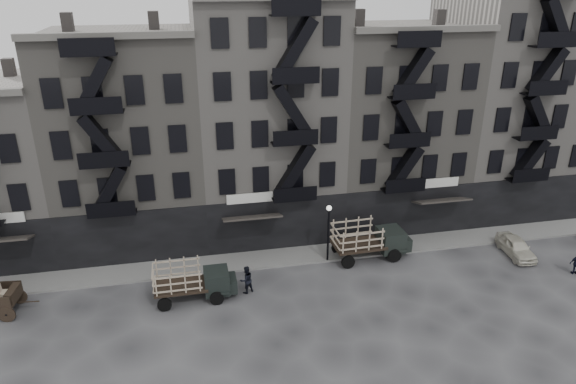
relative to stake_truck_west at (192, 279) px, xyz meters
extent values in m
plane|color=#38383A|center=(6.28, 0.00, -1.41)|extent=(140.00, 140.00, 0.00)
cube|color=slate|center=(6.28, 3.75, -1.34)|extent=(55.00, 2.50, 0.15)
cube|color=#4C4744|center=(-11.22, 10.00, 11.19)|extent=(0.70, 0.70, 1.20)
cube|color=slate|center=(-3.72, 10.00, 6.09)|extent=(10.00, 10.00, 15.00)
cube|color=black|center=(-3.72, 5.05, 0.59)|extent=(10.00, 0.35, 4.00)
cube|color=#595651|center=(-3.72, 4.85, 13.79)|extent=(10.00, 0.50, 0.40)
cube|color=#4C4744|center=(-6.72, 10.00, 14.19)|extent=(0.70, 0.70, 1.20)
cube|color=#4C4744|center=(-1.22, 10.00, 14.19)|extent=(0.70, 0.70, 1.20)
cube|color=gray|center=(6.28, 10.00, 7.09)|extent=(10.00, 10.00, 17.00)
cube|color=black|center=(6.28, 5.05, 0.59)|extent=(10.00, 0.35, 4.00)
cube|color=slate|center=(16.28, 10.00, 6.09)|extent=(10.00, 10.00, 15.00)
cube|color=black|center=(16.28, 5.05, 0.59)|extent=(10.00, 0.35, 4.00)
cube|color=#595651|center=(16.28, 4.85, 13.79)|extent=(10.00, 0.50, 0.40)
cube|color=#4C4744|center=(13.28, 10.00, 14.19)|extent=(0.70, 0.70, 1.20)
cube|color=#4C4744|center=(18.78, 10.00, 14.19)|extent=(0.70, 0.70, 1.20)
cube|color=gray|center=(26.28, 10.00, 7.59)|extent=(10.00, 10.00, 18.00)
cube|color=black|center=(26.28, 5.05, 0.59)|extent=(10.00, 0.35, 4.00)
cylinder|color=black|center=(9.28, 2.60, 0.59)|extent=(0.14, 0.14, 4.00)
sphere|color=silver|center=(9.28, 2.60, 2.69)|extent=(0.36, 0.36, 0.36)
cylinder|color=black|center=(-10.56, -0.19, -0.91)|extent=(1.00, 0.20, 1.00)
cylinder|color=black|center=(-10.36, 1.61, -0.91)|extent=(1.00, 0.20, 1.00)
cube|color=black|center=(-10.28, 0.69, -0.14)|extent=(0.61, 1.49, 0.72)
cube|color=black|center=(-0.69, 0.00, -0.43)|extent=(3.18, 1.88, 0.17)
cube|color=black|center=(1.45, 0.01, -0.34)|extent=(1.50, 1.68, 1.40)
cube|color=black|center=(2.29, 0.01, -0.62)|extent=(0.75, 1.40, 0.84)
cylinder|color=black|center=(1.36, -0.93, -0.99)|extent=(0.84, 0.21, 0.84)
cylinder|color=black|center=(1.35, 0.94, -0.99)|extent=(0.84, 0.21, 0.84)
cylinder|color=black|center=(-1.72, -0.94, -0.99)|extent=(0.84, 0.21, 0.84)
cylinder|color=black|center=(-1.72, 0.93, -0.99)|extent=(0.84, 0.21, 0.84)
cube|color=black|center=(11.52, 2.57, -0.32)|extent=(3.60, 2.21, 0.19)
cube|color=black|center=(13.89, 2.67, -0.22)|extent=(1.73, 1.93, 1.55)
cube|color=black|center=(14.82, 2.71, -0.53)|extent=(0.89, 1.58, 0.93)
cylinder|color=black|center=(13.83, 1.64, -0.94)|extent=(0.94, 0.27, 0.93)
cylinder|color=black|center=(13.75, 3.70, -0.94)|extent=(0.94, 0.27, 0.93)
cylinder|color=black|center=(10.42, 1.49, -0.94)|extent=(0.94, 0.27, 0.93)
cylinder|color=black|center=(10.34, 3.56, -0.94)|extent=(0.94, 0.27, 0.93)
imported|color=beige|center=(22.66, 0.81, -0.76)|extent=(1.85, 3.91, 1.29)
imported|color=black|center=(3.29, 0.00, -0.49)|extent=(1.09, 0.99, 1.83)
camera|label=1|loc=(0.28, -27.26, 16.91)|focal=32.00mm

